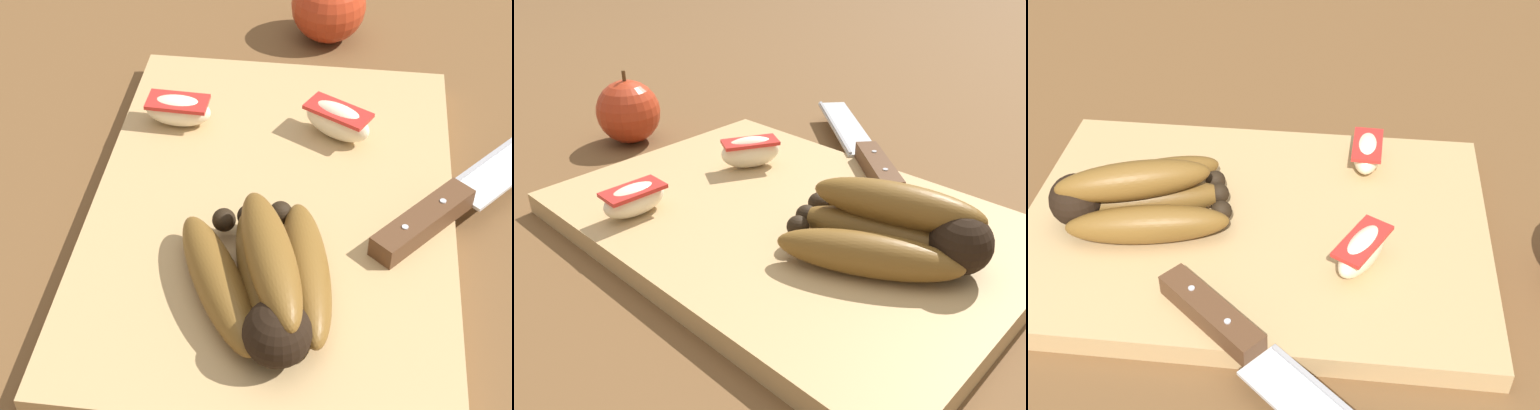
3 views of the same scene
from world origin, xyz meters
TOP-DOWN VIEW (x-y plane):
  - ground_plane at (0.00, 0.00)m, footprint 6.00×6.00m
  - cutting_board at (-0.00, -0.01)m, footprint 0.41×0.29m
  - banana_bunch at (0.10, -0.00)m, footprint 0.16×0.13m
  - chefs_knife at (-0.02, 0.14)m, footprint 0.23×0.20m
  - apple_wedge_near at (-0.09, 0.04)m, footprint 0.05×0.07m
  - apple_wedge_middle at (-0.10, -0.10)m, footprint 0.03×0.06m
  - whole_apple at (-0.29, 0.02)m, footprint 0.08×0.08m

SIDE VIEW (x-z plane):
  - ground_plane at x=0.00m, z-range 0.00..0.00m
  - cutting_board at x=0.00m, z-range 0.00..0.02m
  - chefs_knife at x=-0.02m, z-range 0.02..0.04m
  - apple_wedge_middle at x=-0.10m, z-range 0.02..0.05m
  - apple_wedge_near at x=-0.09m, z-range 0.02..0.05m
  - whole_apple at x=-0.29m, z-range -0.01..0.08m
  - banana_bunch at x=0.10m, z-range 0.01..0.07m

